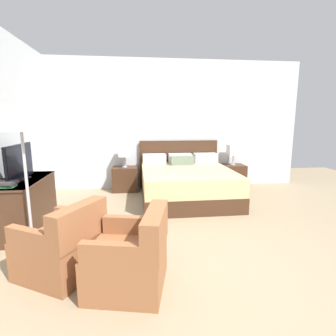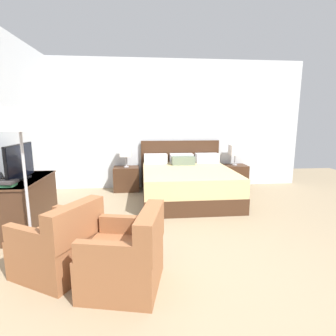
{
  "view_description": "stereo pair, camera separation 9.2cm",
  "coord_description": "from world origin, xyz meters",
  "px_view_note": "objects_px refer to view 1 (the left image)",
  "views": [
    {
      "loc": [
        -0.64,
        -2.31,
        1.57
      ],
      "look_at": [
        -0.12,
        2.01,
        0.75
      ],
      "focal_mm": 28.0,
      "sensor_mm": 36.0,
      "label": 1
    },
    {
      "loc": [
        -0.55,
        -2.32,
        1.57
      ],
      "look_at": [
        -0.12,
        2.01,
        0.75
      ],
      "focal_mm": 28.0,
      "sensor_mm": 36.0,
      "label": 2
    }
  ],
  "objects_px": {
    "armchair_by_window": "(63,247)",
    "tv": "(19,163)",
    "bed": "(186,182)",
    "book_blue_cover": "(5,183)",
    "table_lamp_left": "(124,152)",
    "dresser": "(23,205)",
    "floor_lamp": "(21,129)",
    "armchair_companion": "(132,258)",
    "nightstand_left": "(125,179)",
    "table_lamp_right": "(233,150)",
    "nightstand_right": "(232,176)",
    "book_red_cover": "(7,186)"
  },
  "relations": [
    {
      "from": "dresser",
      "to": "tv",
      "type": "xyz_separation_m",
      "value": [
        0.0,
        0.01,
        0.59
      ]
    },
    {
      "from": "table_lamp_left",
      "to": "nightstand_right",
      "type": "bearing_deg",
      "value": -0.03
    },
    {
      "from": "bed",
      "to": "book_blue_cover",
      "type": "relative_size",
      "value": 8.04
    },
    {
      "from": "book_blue_cover",
      "to": "armchair_companion",
      "type": "xyz_separation_m",
      "value": [
        1.53,
        -1.05,
        -0.52
      ]
    },
    {
      "from": "book_red_cover",
      "to": "nightstand_left",
      "type": "bearing_deg",
      "value": 60.96
    },
    {
      "from": "tv",
      "to": "table_lamp_left",
      "type": "bearing_deg",
      "value": 55.96
    },
    {
      "from": "armchair_by_window",
      "to": "floor_lamp",
      "type": "xyz_separation_m",
      "value": [
        -0.48,
        0.46,
        1.17
      ]
    },
    {
      "from": "armchair_companion",
      "to": "tv",
      "type": "bearing_deg",
      "value": 136.1
    },
    {
      "from": "bed",
      "to": "nightstand_left",
      "type": "height_order",
      "value": "bed"
    },
    {
      "from": "tv",
      "to": "book_blue_cover",
      "type": "distance_m",
      "value": 0.45
    },
    {
      "from": "book_blue_cover",
      "to": "floor_lamp",
      "type": "distance_m",
      "value": 0.8
    },
    {
      "from": "floor_lamp",
      "to": "tv",
      "type": "bearing_deg",
      "value": 116.75
    },
    {
      "from": "floor_lamp",
      "to": "nightstand_left",
      "type": "bearing_deg",
      "value": 69.8
    },
    {
      "from": "bed",
      "to": "table_lamp_left",
      "type": "bearing_deg",
      "value": 149.7
    },
    {
      "from": "table_lamp_left",
      "to": "tv",
      "type": "height_order",
      "value": "tv"
    },
    {
      "from": "book_blue_cover",
      "to": "floor_lamp",
      "type": "height_order",
      "value": "floor_lamp"
    },
    {
      "from": "nightstand_left",
      "to": "dresser",
      "type": "height_order",
      "value": "dresser"
    },
    {
      "from": "dresser",
      "to": "book_blue_cover",
      "type": "bearing_deg",
      "value": -91.28
    },
    {
      "from": "bed",
      "to": "book_blue_cover",
      "type": "height_order",
      "value": "bed"
    },
    {
      "from": "tv",
      "to": "book_red_cover",
      "type": "xyz_separation_m",
      "value": [
        0.01,
        -0.41,
        -0.22
      ]
    },
    {
      "from": "book_red_cover",
      "to": "armchair_by_window",
      "type": "distance_m",
      "value": 1.21
    },
    {
      "from": "book_red_cover",
      "to": "book_blue_cover",
      "type": "height_order",
      "value": "book_blue_cover"
    },
    {
      "from": "table_lamp_left",
      "to": "tv",
      "type": "bearing_deg",
      "value": -124.04
    },
    {
      "from": "nightstand_left",
      "to": "nightstand_right",
      "type": "height_order",
      "value": "same"
    },
    {
      "from": "dresser",
      "to": "book_blue_cover",
      "type": "xyz_separation_m",
      "value": [
        -0.01,
        -0.41,
        0.42
      ]
    },
    {
      "from": "floor_lamp",
      "to": "armchair_companion",
      "type": "bearing_deg",
      "value": -33.31
    },
    {
      "from": "table_lamp_right",
      "to": "nightstand_right",
      "type": "bearing_deg",
      "value": -90.0
    },
    {
      "from": "tv",
      "to": "floor_lamp",
      "type": "height_order",
      "value": "floor_lamp"
    },
    {
      "from": "nightstand_right",
      "to": "dresser",
      "type": "bearing_deg",
      "value": -152.48
    },
    {
      "from": "nightstand_right",
      "to": "floor_lamp",
      "type": "distance_m",
      "value": 4.5
    },
    {
      "from": "dresser",
      "to": "armchair_by_window",
      "type": "relative_size",
      "value": 1.27
    },
    {
      "from": "armchair_by_window",
      "to": "tv",
      "type": "bearing_deg",
      "value": 125.55
    },
    {
      "from": "armchair_by_window",
      "to": "bed",
      "type": "bearing_deg",
      "value": 54.38
    },
    {
      "from": "table_lamp_left",
      "to": "dresser",
      "type": "bearing_deg",
      "value": -124.01
    },
    {
      "from": "table_lamp_left",
      "to": "floor_lamp",
      "type": "xyz_separation_m",
      "value": [
        -0.98,
        -2.66,
        0.58
      ]
    },
    {
      "from": "nightstand_left",
      "to": "tv",
      "type": "height_order",
      "value": "tv"
    },
    {
      "from": "dresser",
      "to": "book_blue_cover",
      "type": "height_order",
      "value": "book_blue_cover"
    },
    {
      "from": "bed",
      "to": "floor_lamp",
      "type": "bearing_deg",
      "value": -138.59
    },
    {
      "from": "floor_lamp",
      "to": "dresser",
      "type": "bearing_deg",
      "value": 117.13
    },
    {
      "from": "table_lamp_right",
      "to": "book_red_cover",
      "type": "relative_size",
      "value": 2.55
    },
    {
      "from": "nightstand_right",
      "to": "table_lamp_left",
      "type": "relative_size",
      "value": 1.18
    },
    {
      "from": "table_lamp_right",
      "to": "armchair_by_window",
      "type": "distance_m",
      "value": 4.34
    },
    {
      "from": "bed",
      "to": "book_blue_cover",
      "type": "distance_m",
      "value": 3.09
    },
    {
      "from": "nightstand_left",
      "to": "table_lamp_right",
      "type": "xyz_separation_m",
      "value": [
        2.45,
        0.0,
        0.61
      ]
    },
    {
      "from": "book_red_cover",
      "to": "floor_lamp",
      "type": "xyz_separation_m",
      "value": [
        0.34,
        -0.28,
        0.69
      ]
    },
    {
      "from": "floor_lamp",
      "to": "book_blue_cover",
      "type": "bearing_deg",
      "value": 142.07
    },
    {
      "from": "tv",
      "to": "armchair_companion",
      "type": "xyz_separation_m",
      "value": [
        1.52,
        -1.46,
        -0.69
      ]
    },
    {
      "from": "table_lamp_right",
      "to": "armchair_companion",
      "type": "height_order",
      "value": "table_lamp_right"
    },
    {
      "from": "table_lamp_right",
      "to": "nightstand_left",
      "type": "bearing_deg",
      "value": -179.97
    },
    {
      "from": "dresser",
      "to": "armchair_companion",
      "type": "height_order",
      "value": "armchair_companion"
    }
  ]
}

